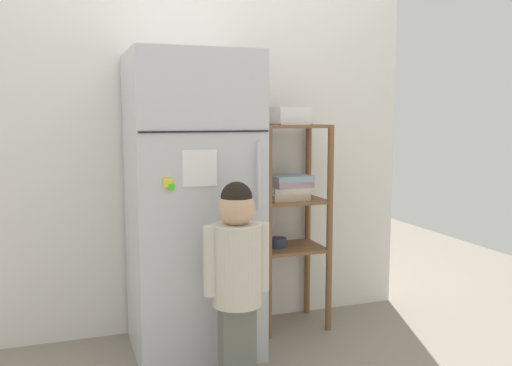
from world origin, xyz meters
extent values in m
plane|color=gray|center=(0.00, 0.00, 0.00)|extent=(6.00, 6.00, 0.00)
cube|color=silver|center=(0.00, 0.35, 1.03)|extent=(2.60, 0.03, 2.06)
cube|color=silver|center=(-0.11, 0.02, 0.78)|extent=(0.63, 0.60, 1.56)
cube|color=black|center=(-0.11, -0.29, 1.17)|extent=(0.62, 0.01, 0.01)
cylinder|color=silver|center=(0.14, -0.31, 0.96)|extent=(0.02, 0.02, 0.32)
cube|color=white|center=(-0.14, -0.29, 1.00)|extent=(0.16, 0.01, 0.17)
cube|color=blue|center=(-0.09, -0.29, 0.62)|extent=(0.03, 0.01, 0.03)
cube|color=yellow|center=(-0.30, -0.29, 0.94)|extent=(0.04, 0.01, 0.04)
cube|color=#3FE715|center=(-0.28, -0.29, 0.92)|extent=(0.03, 0.02, 0.03)
cube|color=slate|center=(-0.02, -0.47, 0.19)|extent=(0.16, 0.10, 0.39)
cylinder|color=beige|center=(-0.02, -0.47, 0.57)|extent=(0.22, 0.22, 0.37)
sphere|color=beige|center=(-0.02, -0.40, 0.75)|extent=(0.10, 0.10, 0.10)
sphere|color=tan|center=(-0.02, -0.47, 0.83)|extent=(0.17, 0.17, 0.17)
sphere|color=black|center=(-0.02, -0.47, 0.88)|extent=(0.14, 0.14, 0.14)
cylinder|color=beige|center=(-0.14, -0.47, 0.60)|extent=(0.06, 0.06, 0.31)
cylinder|color=beige|center=(0.10, -0.47, 0.60)|extent=(0.06, 0.06, 0.31)
cylinder|color=brown|center=(0.31, 0.01, 0.60)|extent=(0.04, 0.04, 1.19)
cylinder|color=brown|center=(0.68, 0.01, 0.60)|extent=(0.04, 0.04, 1.19)
cylinder|color=brown|center=(0.31, 0.30, 0.60)|extent=(0.04, 0.04, 1.19)
cylinder|color=brown|center=(0.68, 0.30, 0.60)|extent=(0.04, 0.04, 1.19)
cube|color=brown|center=(0.49, 0.16, 1.18)|extent=(0.39, 0.32, 0.02)
cube|color=brown|center=(0.49, 0.16, 0.75)|extent=(0.39, 0.32, 0.02)
cube|color=brown|center=(0.49, 0.16, 0.47)|extent=(0.39, 0.32, 0.02)
cube|color=#C6AD8E|center=(0.47, 0.14, 0.78)|extent=(0.23, 0.19, 0.04)
cube|color=silver|center=(0.49, 0.16, 0.81)|extent=(0.23, 0.19, 0.03)
cube|color=#B293A3|center=(0.50, 0.16, 0.85)|extent=(0.24, 0.20, 0.04)
cube|color=#99B2C6|center=(0.50, 0.16, 0.88)|extent=(0.23, 0.19, 0.03)
cylinder|color=#2D384C|center=(0.42, 0.16, 0.51)|extent=(0.10, 0.10, 0.06)
cube|color=white|center=(0.49, 0.14, 1.19)|extent=(0.19, 0.16, 0.01)
cube|color=white|center=(0.49, 0.07, 1.24)|extent=(0.19, 0.01, 0.10)
cube|color=white|center=(0.49, 0.22, 1.24)|extent=(0.19, 0.01, 0.10)
cube|color=white|center=(0.40, 0.14, 1.24)|extent=(0.01, 0.16, 0.10)
cube|color=white|center=(0.59, 0.14, 1.24)|extent=(0.01, 0.16, 0.10)
sphere|color=#AD3D1A|center=(0.49, 0.17, 1.24)|extent=(0.08, 0.08, 0.08)
sphere|color=#BF472E|center=(0.52, 0.15, 1.23)|extent=(0.06, 0.06, 0.06)
sphere|color=maroon|center=(0.52, 0.12, 1.23)|extent=(0.08, 0.08, 0.08)
camera|label=1|loc=(-0.74, -2.79, 1.24)|focal=38.96mm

